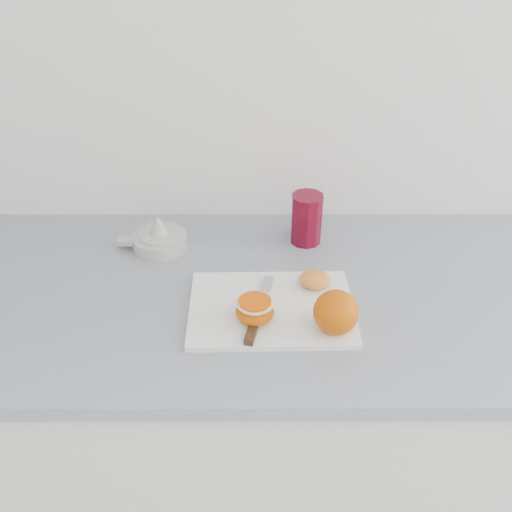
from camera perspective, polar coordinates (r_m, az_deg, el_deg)
The scene contains 8 objects.
counter at distance 1.49m, azimuth 1.55°, elevation -16.84°, with size 2.42×0.64×0.89m.
cutting_board at distance 1.11m, azimuth 1.54°, elevation -5.27°, with size 0.32×0.23×0.01m, color white.
whole_orange at distance 1.04m, azimuth 8.01°, elevation -5.59°, with size 0.08×0.08×0.08m.
half_orange at distance 1.06m, azimuth -0.11°, elevation -5.45°, with size 0.07×0.07×0.04m.
squeezed_shell at distance 1.16m, azimuth 5.93°, elevation -2.32°, with size 0.06×0.06×0.03m.
paring_knife at distance 1.07m, azimuth -0.06°, elevation -6.49°, with size 0.06×0.20×0.01m.
citrus_juicer at distance 1.31m, azimuth -9.66°, elevation 1.74°, with size 0.16×0.12×0.08m.
red_tumbler at distance 1.30m, azimuth 5.05°, elevation 3.56°, with size 0.07×0.07×0.12m.
Camera 1 is at (-0.27, 0.77, 1.60)m, focal length 40.00 mm.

